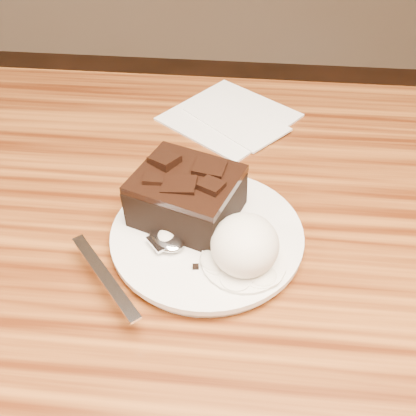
# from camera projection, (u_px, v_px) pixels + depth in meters

# --- Properties ---
(plate) EXTENTS (0.20, 0.20, 0.02)m
(plate) POSITION_uv_depth(u_px,v_px,m) (207.00, 237.00, 0.51)
(plate) COLOR white
(plate) RESTS_ON dining_table
(brownie) EXTENTS (0.12, 0.12, 0.05)m
(brownie) POSITION_uv_depth(u_px,v_px,m) (187.00, 198.00, 0.50)
(brownie) COLOR black
(brownie) RESTS_ON plate
(ice_cream_scoop) EXTENTS (0.06, 0.07, 0.05)m
(ice_cream_scoop) POSITION_uv_depth(u_px,v_px,m) (245.00, 245.00, 0.45)
(ice_cream_scoop) COLOR white
(ice_cream_scoop) RESTS_ON plate
(melt_puddle) EXTENTS (0.08, 0.08, 0.00)m
(melt_puddle) POSITION_uv_depth(u_px,v_px,m) (244.00, 260.00, 0.47)
(melt_puddle) COLOR white
(melt_puddle) RESTS_ON plate
(spoon) EXTENTS (0.14, 0.16, 0.01)m
(spoon) POSITION_uv_depth(u_px,v_px,m) (166.00, 239.00, 0.49)
(spoon) COLOR silver
(spoon) RESTS_ON plate
(napkin) EXTENTS (0.21, 0.21, 0.01)m
(napkin) POSITION_uv_depth(u_px,v_px,m) (229.00, 116.00, 0.69)
(napkin) COLOR white
(napkin) RESTS_ON dining_table
(crumb_a) EXTENTS (0.01, 0.01, 0.00)m
(crumb_a) POSITION_uv_depth(u_px,v_px,m) (196.00, 267.00, 0.46)
(crumb_a) COLOR black
(crumb_a) RESTS_ON plate
(crumb_b) EXTENTS (0.01, 0.01, 0.00)m
(crumb_b) POSITION_uv_depth(u_px,v_px,m) (245.00, 258.00, 0.47)
(crumb_b) COLOR black
(crumb_b) RESTS_ON plate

